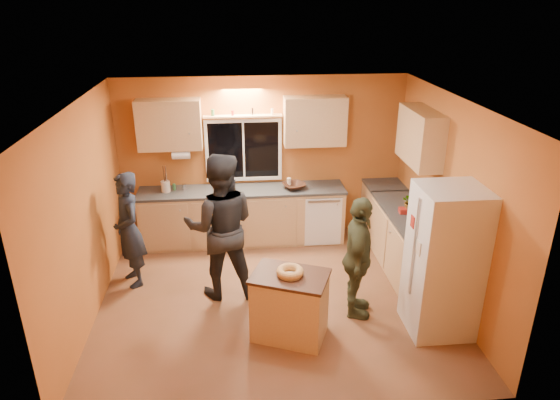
{
  "coord_description": "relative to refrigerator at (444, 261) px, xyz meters",
  "views": [
    {
      "loc": [
        -0.47,
        -5.59,
        3.74
      ],
      "look_at": [
        0.12,
        0.4,
        1.24
      ],
      "focal_mm": 32.0,
      "sensor_mm": 36.0,
      "label": 1
    }
  ],
  "objects": [
    {
      "name": "back_counter",
      "position": [
        -1.88,
        2.5,
        -0.45
      ],
      "size": [
        4.23,
        0.62,
        0.9
      ],
      "color": "tan",
      "rests_on": "ground"
    },
    {
      "name": "mixing_bowl",
      "position": [
        -1.42,
        2.46,
        0.04
      ],
      "size": [
        0.45,
        0.45,
        0.08
      ],
      "primitive_type": "imported",
      "rotation": [
        0.0,
        0.0,
        0.38
      ],
      "color": "black",
      "rests_on": "back_counter"
    },
    {
      "name": "island",
      "position": [
        -1.78,
        0.01,
        -0.49
      ],
      "size": [
        1.0,
        0.86,
        0.82
      ],
      "rotation": [
        0.0,
        0.0,
        -0.4
      ],
      "color": "tan",
      "rests_on": "ground"
    },
    {
      "name": "utensil_crock",
      "position": [
        -3.41,
        2.52,
        0.09
      ],
      "size": [
        0.14,
        0.14,
        0.17
      ],
      "primitive_type": "cylinder",
      "color": "beige",
      "rests_on": "back_counter"
    },
    {
      "name": "refrigerator",
      "position": [
        0.0,
        0.0,
        0.0
      ],
      "size": [
        0.72,
        0.7,
        1.8
      ],
      "primitive_type": "cube",
      "color": "silver",
      "rests_on": "ground"
    },
    {
      "name": "person_right",
      "position": [
        -0.91,
        0.37,
        -0.12
      ],
      "size": [
        0.59,
        0.98,
        1.56
      ],
      "primitive_type": "imported",
      "rotation": [
        0.0,
        0.0,
        1.33
      ],
      "color": "#393E27",
      "rests_on": "ground"
    },
    {
      "name": "right_counter",
      "position": [
        0.06,
        1.3,
        -0.45
      ],
      "size": [
        0.62,
        1.84,
        0.9
      ],
      "color": "tan",
      "rests_on": "ground"
    },
    {
      "name": "potted_plant",
      "position": [
        0.1,
        1.4,
        0.15
      ],
      "size": [
        0.31,
        0.28,
        0.3
      ],
      "primitive_type": "imported",
      "rotation": [
        0.0,
        0.0,
        -0.21
      ],
      "color": "gray",
      "rests_on": "right_counter"
    },
    {
      "name": "person_center",
      "position": [
        -2.55,
        1.01,
        0.08
      ],
      "size": [
        0.96,
        0.75,
        1.95
      ],
      "primitive_type": "imported",
      "rotation": [
        0.0,
        0.0,
        3.13
      ],
      "color": "black",
      "rests_on": "ground"
    },
    {
      "name": "red_box",
      "position": [
        -0.0,
        1.37,
        0.04
      ],
      "size": [
        0.17,
        0.13,
        0.07
      ],
      "primitive_type": "cube",
      "rotation": [
        0.0,
        0.0,
        -0.08
      ],
      "color": "maroon",
      "rests_on": "right_counter"
    },
    {
      "name": "bundt_pastry",
      "position": [
        -1.78,
        0.01,
        -0.04
      ],
      "size": [
        0.31,
        0.31,
        0.09
      ],
      "primitive_type": "torus",
      "color": "tan",
      "rests_on": "island"
    },
    {
      "name": "person_left",
      "position": [
        -3.79,
        1.4,
        -0.1
      ],
      "size": [
        0.6,
        0.7,
        1.61
      ],
      "primitive_type": "imported",
      "rotation": [
        0.0,
        0.0,
        -1.11
      ],
      "color": "black",
      "rests_on": "ground"
    },
    {
      "name": "room_shell",
      "position": [
        -1.77,
        1.21,
        0.72
      ],
      "size": [
        4.54,
        4.04,
        2.61
      ],
      "color": "#B5682E",
      "rests_on": "ground"
    },
    {
      "name": "ground",
      "position": [
        -1.89,
        0.8,
        -0.9
      ],
      "size": [
        4.5,
        4.5,
        0.0
      ],
      "primitive_type": "plane",
      "color": "brown",
      "rests_on": "ground"
    }
  ]
}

